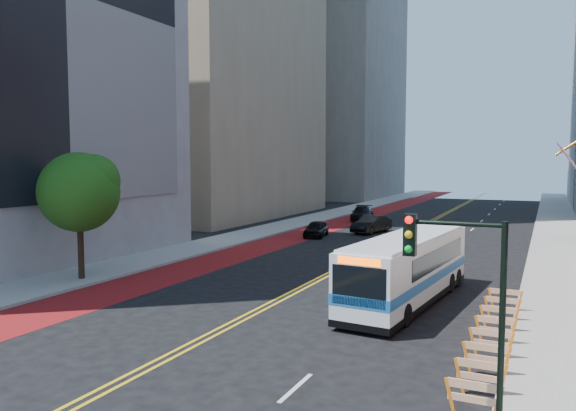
{
  "coord_description": "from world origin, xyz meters",
  "views": [
    {
      "loc": [
        11.1,
        -16.05,
        6.44
      ],
      "look_at": [
        -0.1,
        8.0,
        4.28
      ],
      "focal_mm": 35.0,
      "sensor_mm": 36.0,
      "label": 1
    }
  ],
  "objects_px": {
    "street_tree": "(80,189)",
    "car_b": "(372,224)",
    "car_a": "(316,229)",
    "traffic_signal": "(460,284)",
    "transit_bus": "(409,268)",
    "car_c": "(362,213)"
  },
  "relations": [
    {
      "from": "street_tree",
      "to": "car_b",
      "type": "bearing_deg",
      "value": 72.1
    },
    {
      "from": "car_a",
      "to": "car_b",
      "type": "distance_m",
      "value": 5.59
    },
    {
      "from": "traffic_signal",
      "to": "transit_bus",
      "type": "height_order",
      "value": "traffic_signal"
    },
    {
      "from": "traffic_signal",
      "to": "transit_bus",
      "type": "bearing_deg",
      "value": 107.53
    },
    {
      "from": "street_tree",
      "to": "transit_bus",
      "type": "distance_m",
      "value": 17.31
    },
    {
      "from": "car_b",
      "to": "car_c",
      "type": "distance_m",
      "value": 10.1
    },
    {
      "from": "street_tree",
      "to": "transit_bus",
      "type": "relative_size",
      "value": 0.59
    },
    {
      "from": "traffic_signal",
      "to": "car_c",
      "type": "bearing_deg",
      "value": 109.99
    },
    {
      "from": "traffic_signal",
      "to": "transit_bus",
      "type": "xyz_separation_m",
      "value": [
        -3.9,
        12.35,
        -2.13
      ]
    },
    {
      "from": "street_tree",
      "to": "car_b",
      "type": "height_order",
      "value": "street_tree"
    },
    {
      "from": "street_tree",
      "to": "transit_bus",
      "type": "bearing_deg",
      "value": 9.48
    },
    {
      "from": "traffic_signal",
      "to": "transit_bus",
      "type": "relative_size",
      "value": 0.45
    },
    {
      "from": "car_a",
      "to": "car_b",
      "type": "bearing_deg",
      "value": 41.74
    },
    {
      "from": "street_tree",
      "to": "car_a",
      "type": "bearing_deg",
      "value": 77.38
    },
    {
      "from": "street_tree",
      "to": "traffic_signal",
      "type": "bearing_deg",
      "value": -24.82
    },
    {
      "from": "car_b",
      "to": "street_tree",
      "type": "bearing_deg",
      "value": -94.76
    },
    {
      "from": "street_tree",
      "to": "car_c",
      "type": "height_order",
      "value": "street_tree"
    },
    {
      "from": "car_a",
      "to": "street_tree",
      "type": "bearing_deg",
      "value": -111.98
    },
    {
      "from": "car_b",
      "to": "car_a",
      "type": "bearing_deg",
      "value": -115.76
    },
    {
      "from": "traffic_signal",
      "to": "car_b",
      "type": "distance_m",
      "value": 37.4
    },
    {
      "from": "traffic_signal",
      "to": "street_tree",
      "type": "bearing_deg",
      "value": 155.18
    },
    {
      "from": "street_tree",
      "to": "car_b",
      "type": "relative_size",
      "value": 1.43
    }
  ]
}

